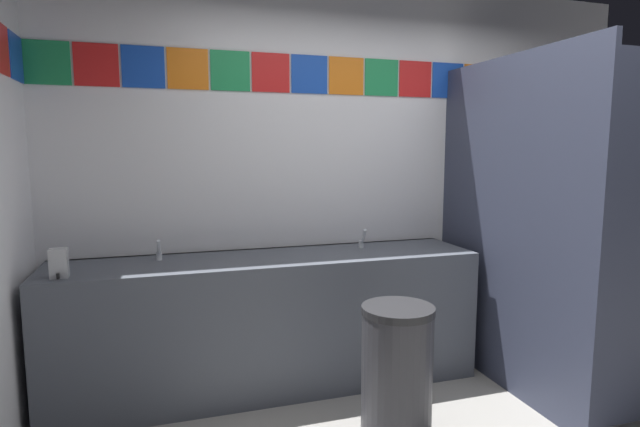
% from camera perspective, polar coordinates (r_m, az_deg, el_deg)
% --- Properties ---
extents(wall_back, '(4.33, 0.09, 2.74)m').
position_cam_1_polar(wall_back, '(3.76, 4.61, 4.52)').
color(wall_back, silver).
rests_on(wall_back, ground_plane).
extents(vanity_counter, '(2.71, 0.61, 0.86)m').
position_cam_1_polar(vanity_counter, '(3.40, -5.61, -11.90)').
color(vanity_counter, '#4C515B').
rests_on(vanity_counter, ground_plane).
extents(faucet_left, '(0.04, 0.10, 0.14)m').
position_cam_1_polar(faucet_left, '(3.29, -17.68, -4.20)').
color(faucet_left, silver).
rests_on(faucet_left, vanity_counter).
extents(faucet_right, '(0.04, 0.10, 0.14)m').
position_cam_1_polar(faucet_right, '(3.55, 4.77, -3.07)').
color(faucet_right, silver).
rests_on(faucet_right, vanity_counter).
extents(soap_dispenser, '(0.09, 0.09, 0.16)m').
position_cam_1_polar(soap_dispenser, '(3.07, -27.33, -5.01)').
color(soap_dispenser, '#B7BABF').
rests_on(soap_dispenser, vanity_counter).
extents(stall_divider, '(0.92, 1.49, 2.13)m').
position_cam_1_polar(stall_divider, '(3.36, 25.18, -1.76)').
color(stall_divider, '#33384C').
rests_on(stall_divider, ground_plane).
extents(toilet, '(0.39, 0.49, 0.74)m').
position_cam_1_polar(toilet, '(4.21, 24.25, -10.65)').
color(toilet, white).
rests_on(toilet, ground_plane).
extents(trash_bin, '(0.38, 0.38, 0.74)m').
position_cam_1_polar(trash_bin, '(2.85, 8.64, -17.39)').
color(trash_bin, '#333338').
rests_on(trash_bin, ground_plane).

